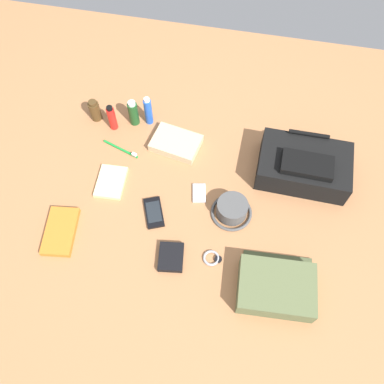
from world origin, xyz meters
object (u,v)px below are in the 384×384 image
(deodorant_spray, at_px, (148,111))
(toothbrush, at_px, (123,150))
(bucket_hat, at_px, (232,209))
(notepad, at_px, (111,183))
(backpack, at_px, (304,166))
(paperback_novel, at_px, (61,231))
(cologne_bottle, at_px, (95,110))
(sunscreen_spray, at_px, (112,118))
(toiletry_pouch, at_px, (276,287))
(media_player, at_px, (199,193))
(folded_towel, at_px, (176,143))
(wallet, at_px, (171,257))
(wristwatch, at_px, (212,258))
(cell_phone, at_px, (154,213))
(shampoo_bottle, at_px, (133,113))

(deodorant_spray, distance_m, toothbrush, 0.20)
(bucket_hat, distance_m, notepad, 0.50)
(toothbrush, distance_m, notepad, 0.17)
(backpack, distance_m, paperback_novel, 0.99)
(backpack, bearing_deg, cologne_bottle, 172.49)
(sunscreen_spray, bearing_deg, toothbrush, -58.25)
(sunscreen_spray, xyz_separation_m, deodorant_spray, (0.15, 0.06, 0.01))
(cologne_bottle, distance_m, deodorant_spray, 0.24)
(toiletry_pouch, relative_size, paperback_novel, 1.32)
(bucket_hat, distance_m, deodorant_spray, 0.57)
(media_player, bearing_deg, deodorant_spray, 131.71)
(backpack, height_order, folded_towel, backpack)
(cologne_bottle, relative_size, deodorant_spray, 0.71)
(deodorant_spray, xyz_separation_m, media_player, (0.29, -0.32, -0.07))
(paperback_novel, distance_m, media_player, 0.56)
(paperback_novel, xyz_separation_m, media_player, (0.49, 0.27, -0.01))
(folded_towel, bearing_deg, wallet, -79.88)
(deodorant_spray, xyz_separation_m, notepad, (-0.08, -0.34, -0.06))
(wristwatch, bearing_deg, toiletry_pouch, -16.97)
(paperback_novel, relative_size, cell_phone, 1.43)
(cell_phone, relative_size, media_player, 1.57)
(cell_phone, relative_size, wallet, 1.32)
(toiletry_pouch, bearing_deg, shampoo_bottle, 136.99)
(shampoo_bottle, bearing_deg, paperback_novel, -103.57)
(folded_towel, bearing_deg, deodorant_spray, 143.94)
(cell_phone, distance_m, notepad, 0.23)
(bucket_hat, bearing_deg, cologne_bottle, 151.77)
(toothbrush, bearing_deg, media_player, -21.88)
(cell_phone, height_order, folded_towel, folded_towel)
(bucket_hat, relative_size, cologne_bottle, 1.52)
(wallet, bearing_deg, shampoo_bottle, 108.68)
(sunscreen_spray, relative_size, folded_towel, 0.66)
(bucket_hat, height_order, media_player, bucket_hat)
(backpack, relative_size, bucket_hat, 2.25)
(shampoo_bottle, distance_m, deodorant_spray, 0.07)
(backpack, xyz_separation_m, folded_towel, (-0.54, 0.04, -0.04))
(cologne_bottle, distance_m, wristwatch, 0.83)
(wallet, bearing_deg, media_player, 71.90)
(deodorant_spray, xyz_separation_m, paperback_novel, (-0.20, -0.59, -0.06))
(cell_phone, xyz_separation_m, folded_towel, (0.02, 0.34, 0.01))
(toiletry_pouch, bearing_deg, paperback_novel, 175.50)
(cologne_bottle, bearing_deg, cell_phone, -48.69)
(bucket_hat, xyz_separation_m, shampoo_bottle, (-0.49, 0.37, 0.03))
(media_player, distance_m, toothbrush, 0.39)
(backpack, xyz_separation_m, toiletry_pouch, (-0.06, -0.51, -0.02))
(cell_phone, height_order, wallet, wallet)
(shampoo_bottle, relative_size, cell_phone, 0.89)
(paperback_novel, bearing_deg, wallet, -2.55)
(sunscreen_spray, bearing_deg, cell_phone, -54.23)
(bucket_hat, bearing_deg, wristwatch, -101.80)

